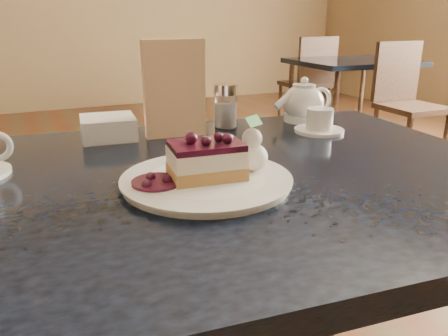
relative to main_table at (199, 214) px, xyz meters
name	(u,v)px	position (x,y,z in m)	size (l,w,h in m)	color
main_table	(199,214)	(0.00, 0.00, 0.00)	(1.30, 0.94, 0.76)	black
dessert_plate	(207,180)	(-0.01, -0.05, 0.09)	(0.28, 0.28, 0.01)	white
cheesecake_slice	(206,160)	(-0.01, -0.05, 0.12)	(0.13, 0.10, 0.06)	#BC8349
whipped_cream	(252,157)	(0.08, -0.05, 0.12)	(0.06, 0.06, 0.05)	white
berry_sauce	(156,182)	(-0.09, -0.05, 0.09)	(0.08, 0.08, 0.01)	#481428
tea_set	(306,107)	(0.41, 0.26, 0.12)	(0.16, 0.24, 0.11)	white
menu_card	(174,89)	(0.05, 0.27, 0.19)	(0.14, 0.03, 0.22)	#FFF6D0
sugar_shaker	(226,106)	(0.20, 0.30, 0.14)	(0.06, 0.06, 0.11)	white
napkin_stack	(108,127)	(-0.10, 0.32, 0.10)	(0.12, 0.12, 0.05)	white
bg_table_far_right	(346,135)	(2.24, 2.18, -0.61)	(0.98, 1.71, 1.14)	black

